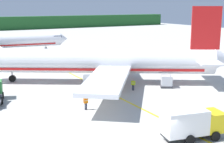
{
  "coord_description": "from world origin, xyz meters",
  "views": [
    {
      "loc": [
        -15.91,
        -18.09,
        12.03
      ],
      "look_at": [
        6.12,
        20.77,
        2.45
      ],
      "focal_mm": 49.74,
      "sensor_mm": 36.0,
      "label": 1
    }
  ],
  "objects_px": {
    "service_truck_fuel": "(192,122)",
    "crew_marshaller": "(133,84)",
    "cargo_container_near": "(167,81)",
    "crew_loader_left": "(100,89)",
    "airliner_foreground": "(101,62)",
    "crew_loader_right": "(86,102)"
  },
  "relations": [
    {
      "from": "service_truck_fuel",
      "to": "crew_loader_left",
      "type": "xyz_separation_m",
      "value": [
        -1.06,
        16.14,
        -0.62
      ]
    },
    {
      "from": "crew_loader_right",
      "to": "cargo_container_near",
      "type": "bearing_deg",
      "value": 12.83
    },
    {
      "from": "crew_marshaller",
      "to": "crew_loader_left",
      "type": "distance_m",
      "value": 5.46
    },
    {
      "from": "service_truck_fuel",
      "to": "crew_marshaller",
      "type": "bearing_deg",
      "value": 75.03
    },
    {
      "from": "cargo_container_near",
      "to": "crew_loader_right",
      "type": "distance_m",
      "value": 15.21
    },
    {
      "from": "cargo_container_near",
      "to": "crew_marshaller",
      "type": "height_order",
      "value": "cargo_container_near"
    },
    {
      "from": "crew_loader_left",
      "to": "airliner_foreground",
      "type": "bearing_deg",
      "value": 61.42
    },
    {
      "from": "airliner_foreground",
      "to": "cargo_container_near",
      "type": "xyz_separation_m",
      "value": [
        7.21,
        -7.3,
        -2.5
      ]
    },
    {
      "from": "crew_marshaller",
      "to": "crew_loader_left",
      "type": "height_order",
      "value": "crew_loader_left"
    },
    {
      "from": "crew_marshaller",
      "to": "crew_loader_left",
      "type": "xyz_separation_m",
      "value": [
        -5.45,
        -0.28,
        0.01
      ]
    },
    {
      "from": "airliner_foreground",
      "to": "service_truck_fuel",
      "type": "height_order",
      "value": "airliner_foreground"
    },
    {
      "from": "cargo_container_near",
      "to": "crew_loader_left",
      "type": "relative_size",
      "value": 1.49
    },
    {
      "from": "airliner_foreground",
      "to": "service_truck_fuel",
      "type": "bearing_deg",
      "value": -96.38
    },
    {
      "from": "crew_marshaller",
      "to": "crew_loader_right",
      "type": "xyz_separation_m",
      "value": [
        -9.47,
        -4.34,
        0.02
      ]
    },
    {
      "from": "cargo_container_near",
      "to": "crew_loader_left",
      "type": "bearing_deg",
      "value": 176.38
    },
    {
      "from": "crew_marshaller",
      "to": "cargo_container_near",
      "type": "bearing_deg",
      "value": -10.2
    },
    {
      "from": "cargo_container_near",
      "to": "service_truck_fuel",
      "type": "bearing_deg",
      "value": -122.26
    },
    {
      "from": "crew_marshaller",
      "to": "crew_loader_right",
      "type": "height_order",
      "value": "crew_loader_right"
    },
    {
      "from": "crew_marshaller",
      "to": "crew_loader_left",
      "type": "relative_size",
      "value": 0.99
    },
    {
      "from": "service_truck_fuel",
      "to": "crew_loader_left",
      "type": "height_order",
      "value": "service_truck_fuel"
    },
    {
      "from": "service_truck_fuel",
      "to": "crew_loader_left",
      "type": "distance_m",
      "value": 16.19
    },
    {
      "from": "airliner_foreground",
      "to": "crew_loader_left",
      "type": "height_order",
      "value": "airliner_foreground"
    }
  ]
}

